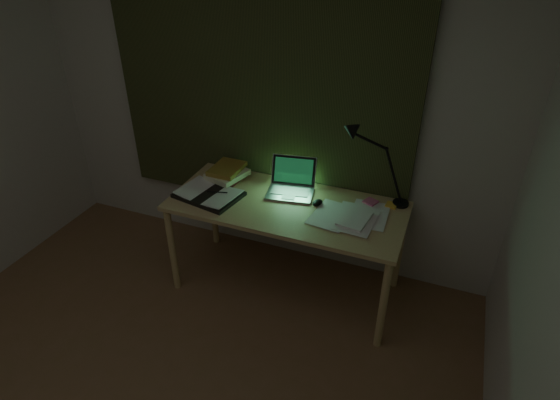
# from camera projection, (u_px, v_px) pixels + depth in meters

# --- Properties ---
(wall_back) EXTENTS (3.50, 0.00, 2.50)m
(wall_back) POSITION_uv_depth(u_px,v_px,m) (261.00, 100.00, 3.28)
(wall_back) COLOR beige
(wall_back) RESTS_ON ground
(curtain) EXTENTS (2.20, 0.06, 2.00)m
(curtain) POSITION_uv_depth(u_px,v_px,m) (258.00, 74.00, 3.14)
(curtain) COLOR #2B3219
(curtain) RESTS_ON wall_back
(desk) EXTENTS (1.57, 0.69, 0.72)m
(desk) POSITION_uv_depth(u_px,v_px,m) (286.00, 247.00, 3.30)
(desk) COLOR tan
(desk) RESTS_ON floor
(laptop) EXTENTS (0.37, 0.40, 0.22)m
(laptop) POSITION_uv_depth(u_px,v_px,m) (290.00, 180.00, 3.16)
(laptop) COLOR #B6B6BB
(laptop) RESTS_ON desk
(open_textbook) EXTENTS (0.47, 0.37, 0.04)m
(open_textbook) POSITION_uv_depth(u_px,v_px,m) (209.00, 194.00, 3.19)
(open_textbook) COLOR silver
(open_textbook) RESTS_ON desk
(book_stack) EXTENTS (0.26, 0.30, 0.11)m
(book_stack) POSITION_uv_depth(u_px,v_px,m) (227.00, 173.00, 3.38)
(book_stack) COLOR silver
(book_stack) RESTS_ON desk
(loose_papers) EXTENTS (0.41, 0.43, 0.02)m
(loose_papers) POSITION_uv_depth(u_px,v_px,m) (347.00, 216.00, 2.98)
(loose_papers) COLOR silver
(loose_papers) RESTS_ON desk
(mouse) EXTENTS (0.08, 0.10, 0.03)m
(mouse) POSITION_uv_depth(u_px,v_px,m) (317.00, 203.00, 3.10)
(mouse) COLOR black
(mouse) RESTS_ON desk
(sticky_yellow) EXTENTS (0.08, 0.08, 0.01)m
(sticky_yellow) POSITION_uv_depth(u_px,v_px,m) (391.00, 205.00, 3.09)
(sticky_yellow) COLOR yellow
(sticky_yellow) RESTS_ON desk
(sticky_pink) EXTENTS (0.11, 0.11, 0.02)m
(sticky_pink) POSITION_uv_depth(u_px,v_px,m) (371.00, 202.00, 3.12)
(sticky_pink) COLOR #E15789
(sticky_pink) RESTS_ON desk
(desk_lamp) EXTENTS (0.38, 0.30, 0.57)m
(desk_lamp) POSITION_uv_depth(u_px,v_px,m) (406.00, 166.00, 2.96)
(desk_lamp) COLOR black
(desk_lamp) RESTS_ON desk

